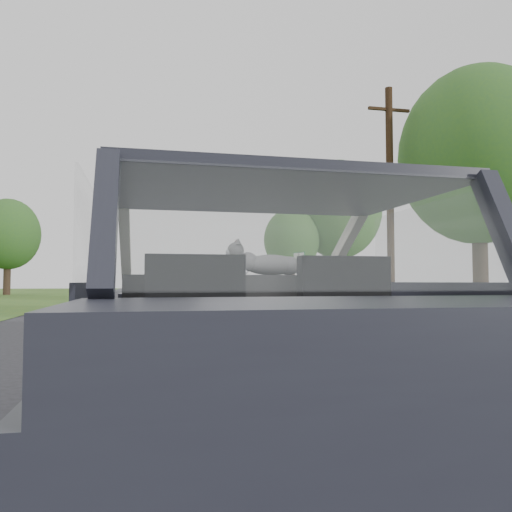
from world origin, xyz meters
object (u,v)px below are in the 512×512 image
other_car (176,286)px  highway_sign (299,276)px  subject_car (256,320)px  cat (271,264)px  utility_pole (390,197)px

other_car → highway_sign: size_ratio=1.97×
highway_sign → other_car: bearing=-164.5°
subject_car → other_car: size_ratio=0.84×
cat → highway_sign: 21.20m
other_car → utility_pole: bearing=-38.5°
subject_car → cat: bearing=68.0°
utility_pole → cat: bearing=-121.1°
highway_sign → cat: bearing=-125.5°
cat → highway_sign: highway_sign is taller
subject_car → highway_sign: 21.88m
other_car → cat: bearing=-101.7°
cat → utility_pole: utility_pole is taller
subject_car → other_car: (0.53, 16.72, 0.06)m
cat → other_car: (0.28, 16.09, -0.30)m
other_car → highway_sign: 7.51m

